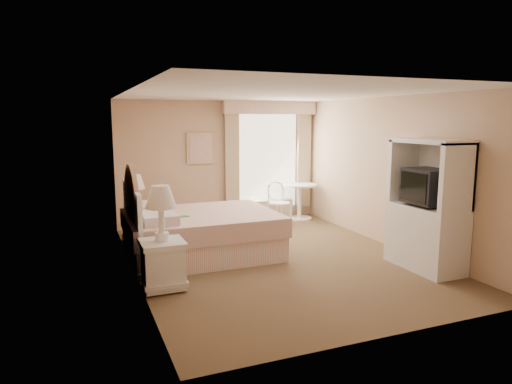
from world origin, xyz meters
name	(u,v)px	position (x,y,z in m)	size (l,w,h in m)	color
room	(276,178)	(0.00, 0.00, 1.25)	(4.21, 5.51, 2.51)	brown
window	(269,157)	(1.05, 2.65, 1.34)	(2.05, 0.22, 2.51)	white
framed_art	(199,148)	(-0.45, 2.71, 1.55)	(0.52, 0.04, 0.62)	#D3B282
bed	(195,232)	(-1.11, 0.60, 0.38)	(2.29, 1.80, 1.59)	#DC9E8F
nightstand_near	(162,251)	(-1.84, -0.62, 0.49)	(0.54, 0.54, 1.30)	white
nightstand_far	(136,217)	(-1.84, 1.86, 0.44)	(0.48, 0.48, 1.16)	white
round_table	(299,196)	(1.65, 2.40, 0.51)	(0.72, 0.72, 0.76)	white
cafe_chair	(278,200)	(1.02, 2.13, 0.51)	(0.48, 0.48, 0.88)	white
armoire	(427,216)	(1.81, -1.21, 0.77)	(0.56, 1.12, 1.86)	white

